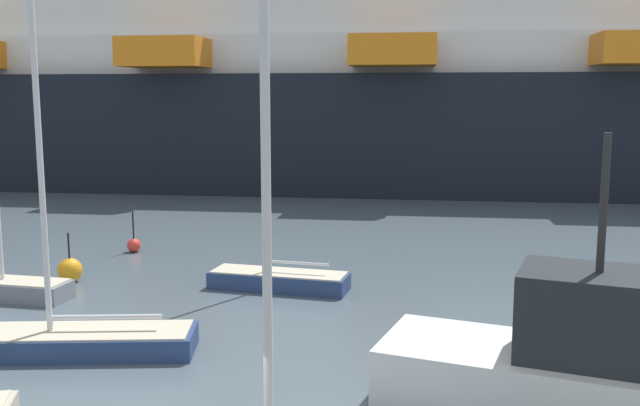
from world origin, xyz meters
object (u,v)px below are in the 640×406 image
sailboat_5 (70,333)px  channel_buoy_2 (134,245)px  fishing_boat_0 (579,364)px  sailboat_6 (279,277)px  channel_buoy_0 (70,270)px  cruise_ship (591,86)px

sailboat_5 → channel_buoy_2: 10.90m
fishing_boat_0 → channel_buoy_2: 18.44m
sailboat_6 → channel_buoy_2: sailboat_6 is taller
fishing_boat_0 → channel_buoy_2: fishing_boat_0 is taller
sailboat_6 → fishing_boat_0: bearing=140.3°
channel_buoy_0 → fishing_boat_0: bearing=-28.7°
sailboat_5 → channel_buoy_0: (-3.07, 6.04, -0.09)m
sailboat_5 → fishing_boat_0: bearing=161.6°
sailboat_5 → channel_buoy_0: sailboat_5 is taller
sailboat_5 → fishing_boat_0: sailboat_5 is taller
channel_buoy_2 → cruise_ship: 33.63m
fishing_boat_0 → cruise_ship: 38.04m
fishing_boat_0 → cruise_ship: (8.44, 36.66, 5.64)m
channel_buoy_0 → cruise_ship: cruise_ship is taller
fishing_boat_0 → channel_buoy_2: bearing=153.4°
cruise_ship → sailboat_5: bearing=-119.4°
sailboat_5 → sailboat_6: 7.17m
fishing_boat_0 → channel_buoy_0: (-14.09, 7.73, -0.59)m
channel_buoy_2 → sailboat_5: bearing=-75.3°
fishing_boat_0 → channel_buoy_0: size_ratio=4.73×
sailboat_6 → channel_buoy_2: bearing=-26.9°
sailboat_5 → fishing_boat_0: (11.02, -1.69, 0.49)m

